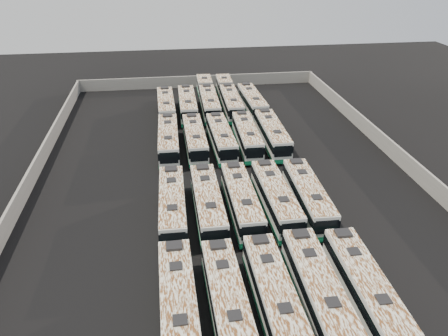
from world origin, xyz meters
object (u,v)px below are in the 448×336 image
bus_front_center (274,297)px  bus_back_left (188,105)px  bus_front_right (318,291)px  bus_midback_far_left (168,140)px  bus_back_center (208,97)px  bus_back_far_left (166,106)px  bus_front_left (228,303)px  bus_midfront_far_right (308,196)px  bus_front_far_right (365,289)px  bus_midback_center (221,138)px  bus_midfront_center (241,201)px  bus_back_right (229,97)px  bus_front_far_left (179,307)px  bus_midback_far_right (272,134)px  bus_midfront_right (276,198)px  bus_midfront_left (208,204)px  bus_midback_right (247,136)px  bus_midfront_far_left (172,206)px  bus_back_far_right (252,102)px  bus_midback_left (195,139)px

bus_front_center → bus_back_left: bearing=94.2°
bus_front_right → bus_midback_far_left: size_ratio=1.01×
bus_back_center → bus_back_far_left: bearing=-152.9°
bus_back_far_left → bus_back_left: bus_back_left is taller
bus_front_left → bus_midfront_far_right: bearing=51.5°
bus_front_far_right → bus_midback_center: 30.65m
bus_front_center → bus_midfront_center: size_ratio=1.00×
bus_back_center → bus_back_right: 3.56m
bus_front_far_left → bus_midfront_center: bus_front_far_left is taller
bus_front_left → bus_back_center: 47.05m
bus_front_left → bus_midback_far_right: 31.78m
bus_front_center → bus_midfront_right: bus_midfront_right is taller
bus_front_left → bus_front_far_right: (10.54, 0.03, 0.02)m
bus_front_left → bus_back_right: size_ratio=0.64×
bus_midback_far_left → bus_back_right: 19.76m
bus_midfront_left → bus_midback_right: 17.78m
bus_midfront_right → bus_midback_right: size_ratio=1.01×
bus_midfront_far_left → bus_back_far_left: size_ratio=1.00×
bus_front_far_left → bus_back_center: bearing=80.7°
bus_midback_far_left → bus_midback_far_right: size_ratio=0.99×
bus_back_center → bus_back_far_right: size_ratio=1.54×
bus_back_left → bus_front_right: bearing=-80.0°
bus_midfront_center → bus_midfront_far_right: (6.98, -0.05, -0.00)m
bus_front_far_left → bus_midback_center: size_ratio=1.03×
bus_midfront_right → bus_midback_left: size_ratio=1.02×
bus_midback_right → bus_midback_far_right: size_ratio=0.97×
bus_front_center → bus_midback_left: bearing=96.1°
bus_midfront_far_left → bus_back_right: 34.61m
bus_midback_center → bus_back_far_right: bus_back_far_right is taller
bus_midback_center → bus_midback_right: 3.55m
bus_front_left → bus_midfront_left: size_ratio=0.99×
bus_midback_far_left → bus_midback_center: (7.03, -0.20, -0.04)m
bus_midback_far_left → bus_midback_center: size_ratio=1.02×
bus_midfront_right → bus_back_far_right: size_ratio=0.99×
bus_front_far_left → bus_midfront_far_right: 19.52m
bus_front_far_right → bus_back_center: 47.41m
bus_midfront_far_right → bus_midback_right: bus_midfront_far_right is taller
bus_front_far_left → bus_back_right: bearing=76.5°
bus_midfront_center → bus_front_far_right: bearing=-63.0°
bus_midback_center → bus_midfront_far_left: bearing=-115.2°
bus_front_far_left → bus_back_center: size_ratio=0.65×
bus_midfront_far_left → bus_midfront_center: size_ratio=1.01×
bus_front_far_right → bus_midback_left: bus_front_far_right is taller
bus_midback_right → bus_back_far_left: (-10.58, 13.51, 0.01)m
bus_back_far_left → bus_back_far_right: (13.99, 0.07, 0.02)m
bus_midback_far_right → bus_back_far_left: size_ratio=1.03×
bus_midback_left → bus_midfront_left: bearing=-90.5°
bus_midfront_far_right → bus_midback_left: (-10.43, 16.32, -0.02)m
bus_midfront_far_left → bus_midfront_right: bus_midfront_right is taller
bus_front_far_right → bus_midfront_far_left: bus_front_far_right is taller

